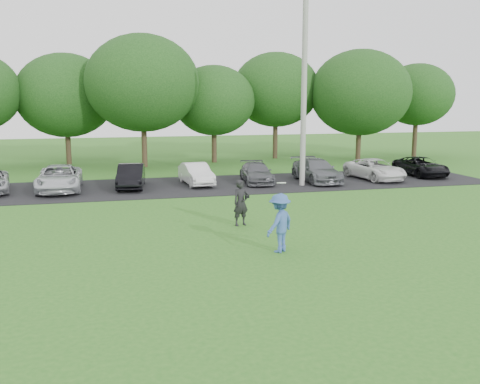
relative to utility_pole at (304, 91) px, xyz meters
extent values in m
plane|color=#2B681D|center=(-5.42, -11.72, -4.89)|extent=(100.00, 100.00, 0.00)
cube|color=black|center=(-5.42, 1.28, -4.87)|extent=(32.00, 6.50, 0.03)
cylinder|color=#989793|center=(0.00, 0.00, 0.00)|extent=(0.28, 0.28, 9.78)
imported|color=#385BA0|center=(-4.98, -11.32, -4.01)|extent=(1.30, 1.22, 1.76)
cylinder|color=white|center=(-4.95, -11.32, -2.81)|extent=(0.27, 0.27, 0.09)
imported|color=black|center=(-5.28, -7.80, -4.06)|extent=(0.70, 0.56, 1.67)
cube|color=black|center=(-5.10, -7.98, -3.81)|extent=(0.16, 0.14, 0.10)
imported|color=silver|center=(-12.18, 1.32, -4.24)|extent=(2.08, 4.48, 1.24)
imported|color=black|center=(-8.72, 1.32, -4.26)|extent=(1.67, 3.74, 1.19)
imported|color=silver|center=(-5.35, 1.54, -4.29)|extent=(1.53, 3.53, 1.13)
imported|color=#505257|center=(-2.09, 1.37, -4.33)|extent=(1.87, 3.81, 1.07)
imported|color=slate|center=(1.19, 0.98, -4.25)|extent=(1.81, 4.25, 1.22)
imported|color=white|center=(4.69, 0.97, -4.29)|extent=(2.42, 4.29, 1.13)
imported|color=black|center=(7.99, 1.58, -4.32)|extent=(1.85, 3.94, 1.09)
cylinder|color=#38281C|center=(-12.42, 12.68, -3.79)|extent=(0.36, 0.36, 2.20)
ellipsoid|color=#214C19|center=(-12.42, 12.68, -0.18)|extent=(6.68, 6.68, 5.68)
cylinder|color=#38281C|center=(-7.42, 9.88, -3.54)|extent=(0.36, 0.36, 2.70)
ellipsoid|color=#214C19|center=(-7.42, 9.88, 0.59)|extent=(7.42, 7.42, 6.31)
cylinder|color=#38281C|center=(-2.42, 11.28, -3.79)|extent=(0.36, 0.36, 2.20)
ellipsoid|color=#214C19|center=(-2.42, 11.28, -0.53)|extent=(5.76, 5.76, 4.90)
cylinder|color=#38281C|center=(2.58, 12.68, -3.54)|extent=(0.36, 0.36, 2.70)
ellipsoid|color=#214C19|center=(2.58, 12.68, 0.25)|extent=(6.50, 6.50, 5.53)
cylinder|color=#38281C|center=(8.08, 9.88, -3.79)|extent=(0.36, 0.36, 2.20)
ellipsoid|color=#214C19|center=(8.08, 9.88, 0.03)|extent=(7.24, 7.24, 6.15)
cylinder|color=#38281C|center=(13.58, 11.28, -3.54)|extent=(0.36, 0.36, 2.70)
ellipsoid|color=#214C19|center=(13.58, 11.28, -0.10)|extent=(5.58, 5.58, 4.74)
camera|label=1|loc=(-9.88, -25.99, -0.36)|focal=40.00mm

